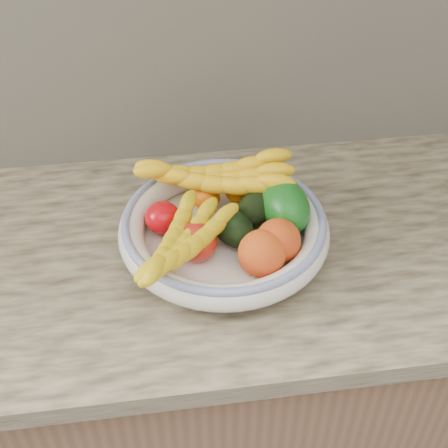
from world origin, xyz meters
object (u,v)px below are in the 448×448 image
banana_bunch_back (214,180)px  green_mango (284,205)px  fruit_bowl (224,229)px  banana_bunch_front (181,246)px

banana_bunch_back → green_mango: bearing=-25.3°
green_mango → banana_bunch_back: same height
banana_bunch_back → fruit_bowl: bearing=-79.2°
fruit_bowl → banana_bunch_back: size_ratio=1.21×
green_mango → banana_bunch_front: (-0.20, -0.09, 0.01)m
fruit_bowl → green_mango: size_ratio=2.93×
fruit_bowl → green_mango: 0.12m
banana_bunch_front → fruit_bowl: bearing=-15.7°
fruit_bowl → banana_bunch_back: banana_bunch_back is taller
banana_bunch_back → banana_bunch_front: 0.19m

